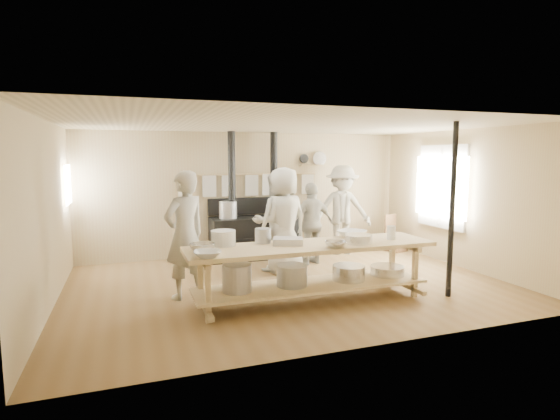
{
  "coord_description": "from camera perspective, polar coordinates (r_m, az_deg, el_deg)",
  "views": [
    {
      "loc": [
        -2.45,
        -6.53,
        2.09
      ],
      "look_at": [
        -0.1,
        0.2,
        1.22
      ],
      "focal_mm": 28.0,
      "sensor_mm": 36.0,
      "label": 1
    }
  ],
  "objects": [
    {
      "name": "stove",
      "position": [
        9.12,
        -3.45,
        -2.95
      ],
      "size": [
        1.9,
        0.75,
        2.6
      ],
      "color": "black",
      "rests_on": "ground"
    },
    {
      "name": "towel_rail",
      "position": [
        9.28,
        -3.93,
        3.66
      ],
      "size": [
        3.0,
        0.04,
        0.47
      ],
      "color": "tan",
      "rests_on": "ground"
    },
    {
      "name": "mixing_bowl_large",
      "position": [
        6.42,
        10.22,
        -3.73
      ],
      "size": [
        0.44,
        0.44,
        0.13
      ],
      "primitive_type": "cylinder",
      "rotation": [
        0.0,
        0.0,
        0.13
      ],
      "color": "silver",
      "rests_on": "prep_table"
    },
    {
      "name": "left_opening",
      "position": [
        8.6,
        -25.95,
        3.0
      ],
      "size": [
        0.0,
        0.9,
        0.9
      ],
      "color": "white",
      "rests_on": "ground"
    },
    {
      "name": "chair",
      "position": [
        10.09,
        14.85,
        -3.85
      ],
      "size": [
        0.48,
        0.48,
        0.81
      ],
      "rotation": [
        0.0,
        0.0,
        0.33
      ],
      "color": "brown",
      "rests_on": "ground"
    },
    {
      "name": "bowl_steel_b",
      "position": [
        6.07,
        7.28,
        -4.46
      ],
      "size": [
        0.35,
        0.35,
        0.09
      ],
      "primitive_type": "imported",
      "rotation": [
        0.0,
        0.0,
        3.39
      ],
      "color": "silver",
      "rests_on": "prep_table"
    },
    {
      "name": "pitcher",
      "position": [
        6.81,
        14.33,
        -2.88
      ],
      "size": [
        0.14,
        0.14,
        0.2
      ],
      "primitive_type": "cylinder",
      "rotation": [
        0.0,
        0.0,
        0.1
      ],
      "color": "white",
      "rests_on": "prep_table"
    },
    {
      "name": "bowl_steel_a",
      "position": [
        5.89,
        -10.11,
        -4.79
      ],
      "size": [
        0.45,
        0.45,
        0.11
      ],
      "primitive_type": "imported",
      "rotation": [
        0.0,
        0.0,
        1.1
      ],
      "color": "silver",
      "rests_on": "prep_table"
    },
    {
      "name": "window_right",
      "position": [
        9.29,
        20.41,
        2.89
      ],
      "size": [
        0.09,
        1.5,
        1.65
      ],
      "color": "beige",
      "rests_on": "ground"
    },
    {
      "name": "prep_table",
      "position": [
        6.34,
        4.07,
        -7.41
      ],
      "size": [
        3.6,
        0.9,
        0.85
      ],
      "color": "tan",
      "rests_on": "ground"
    },
    {
      "name": "cook_far_left",
      "position": [
        6.58,
        -12.32,
        -3.2
      ],
      "size": [
        0.83,
        0.74,
        1.9
      ],
      "primitive_type": "imported",
      "rotation": [
        0.0,
        0.0,
        3.66
      ],
      "color": "#A9A796",
      "rests_on": "ground"
    },
    {
      "name": "back_wall_shelf",
      "position": [
        9.78,
        4.34,
        6.44
      ],
      "size": [
        0.63,
        0.14,
        0.32
      ],
      "color": "tan",
      "rests_on": "ground"
    },
    {
      "name": "room_shell",
      "position": [
        6.99,
        1.29,
        3.13
      ],
      "size": [
        7.0,
        7.0,
        7.0
      ],
      "color": "tan",
      "rests_on": "ground"
    },
    {
      "name": "cook_by_window",
      "position": [
        9.45,
        8.12,
        0.01
      ],
      "size": [
        1.38,
        1.0,
        1.91
      ],
      "primitive_type": "imported",
      "rotation": [
        0.0,
        0.0,
        -0.26
      ],
      "color": "#A9A796",
      "rests_on": "ground"
    },
    {
      "name": "deep_bowl_enamel",
      "position": [
        6.19,
        -7.42,
        -3.64
      ],
      "size": [
        0.41,
        0.41,
        0.21
      ],
      "primitive_type": "cylinder",
      "rotation": [
        0.0,
        0.0,
        0.22
      ],
      "color": "white",
      "rests_on": "prep_table"
    },
    {
      "name": "roasting_pan",
      "position": [
        6.22,
        1.05,
        -4.1
      ],
      "size": [
        0.49,
        0.41,
        0.09
      ],
      "primitive_type": "cube",
      "rotation": [
        0.0,
        0.0,
        -0.36
      ],
      "color": "#B2B2B7",
      "rests_on": "prep_table"
    },
    {
      "name": "cook_center",
      "position": [
        7.89,
        0.49,
        -1.31
      ],
      "size": [
        1.03,
        0.78,
        1.91
      ],
      "primitive_type": "imported",
      "rotation": [
        0.0,
        0.0,
        3.34
      ],
      "color": "#A9A796",
      "rests_on": "ground"
    },
    {
      "name": "support_post",
      "position": [
        6.91,
        21.55,
        -0.1
      ],
      "size": [
        0.08,
        0.08,
        2.6
      ],
      "primitive_type": "cylinder",
      "color": "black",
      "rests_on": "ground"
    },
    {
      "name": "bowl_white_a",
      "position": [
        5.51,
        -9.45,
        -5.71
      ],
      "size": [
        0.39,
        0.39,
        0.08
      ],
      "primitive_type": "imported",
      "rotation": [
        0.0,
        0.0,
        -0.12
      ],
      "color": "white",
      "rests_on": "prep_table"
    },
    {
      "name": "cook_right",
      "position": [
        8.54,
        4.2,
        -1.76
      ],
      "size": [
        0.99,
        0.54,
        1.59
      ],
      "primitive_type": "imported",
      "rotation": [
        0.0,
        0.0,
        3.31
      ],
      "color": "#A9A796",
      "rests_on": "ground"
    },
    {
      "name": "bucket_galv",
      "position": [
        6.34,
        -2.26,
        -3.36
      ],
      "size": [
        0.28,
        0.28,
        0.21
      ],
      "primitive_type": "cylinder",
      "rotation": [
        0.0,
        0.0,
        0.23
      ],
      "color": "gray",
      "rests_on": "prep_table"
    },
    {
      "name": "cook_left",
      "position": [
        7.99,
        -0.71,
        -1.54
      ],
      "size": [
        1.02,
        0.88,
        1.82
      ],
      "primitive_type": "imported",
      "rotation": [
        0.0,
        0.0,
        3.38
      ],
      "color": "#A9A796",
      "rests_on": "ground"
    },
    {
      "name": "bowl_white_b",
      "position": [
        6.91,
        9.41,
        -3.05
      ],
      "size": [
        0.58,
        0.58,
        0.1
      ],
      "primitive_type": "imported",
      "rotation": [
        0.0,
        0.0,
        2.17
      ],
      "color": "white",
      "rests_on": "prep_table"
    },
    {
      "name": "ground",
      "position": [
        7.28,
        1.25,
        -9.72
      ],
      "size": [
        7.0,
        7.0,
        0.0
      ],
      "primitive_type": "plane",
      "color": "brown",
      "rests_on": "ground"
    }
  ]
}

